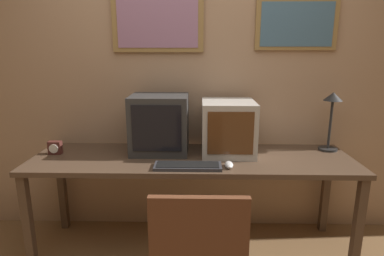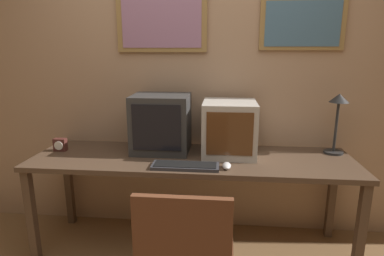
# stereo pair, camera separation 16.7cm
# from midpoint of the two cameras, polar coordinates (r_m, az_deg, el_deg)

# --- Properties ---
(wall_back) EXTENTS (8.00, 0.08, 2.60)m
(wall_back) POSITION_cam_midpoint_polar(r_m,az_deg,el_deg) (2.64, -1.58, 9.10)
(wall_back) COLOR tan
(wall_back) RESTS_ON ground_plane
(desk) EXTENTS (2.33, 0.66, 0.76)m
(desk) POSITION_cam_midpoint_polar(r_m,az_deg,el_deg) (2.38, -2.02, -6.78)
(desk) COLOR #4C3828
(desk) RESTS_ON ground_plane
(monitor_left) EXTENTS (0.43, 0.37, 0.44)m
(monitor_left) POSITION_cam_midpoint_polar(r_m,az_deg,el_deg) (2.44, -7.73, 0.71)
(monitor_left) COLOR #333333
(monitor_left) RESTS_ON desk
(monitor_right) EXTENTS (0.39, 0.41, 0.40)m
(monitor_right) POSITION_cam_midpoint_polar(r_m,az_deg,el_deg) (2.40, 4.44, 0.08)
(monitor_right) COLOR #B7B2A8
(monitor_right) RESTS_ON desk
(keyboard_main) EXTENTS (0.45, 0.15, 0.03)m
(keyboard_main) POSITION_cam_midpoint_polar(r_m,az_deg,el_deg) (2.15, -2.99, -6.79)
(keyboard_main) COLOR #333338
(keyboard_main) RESTS_ON desk
(mouse_near_keyboard) EXTENTS (0.06, 0.11, 0.04)m
(mouse_near_keyboard) POSITION_cam_midpoint_polar(r_m,az_deg,el_deg) (2.15, 4.37, -6.56)
(mouse_near_keyboard) COLOR silver
(mouse_near_keyboard) RESTS_ON desk
(desk_clock) EXTENTS (0.09, 0.06, 0.10)m
(desk_clock) POSITION_cam_midpoint_polar(r_m,az_deg,el_deg) (2.65, -24.86, -3.21)
(desk_clock) COLOR #4C231E
(desk_clock) RESTS_ON desk
(desk_lamp) EXTENTS (0.14, 0.14, 0.45)m
(desk_lamp) POSITION_cam_midpoint_polar(r_m,az_deg,el_deg) (2.63, 21.96, 3.12)
(desk_lamp) COLOR black
(desk_lamp) RESTS_ON desk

